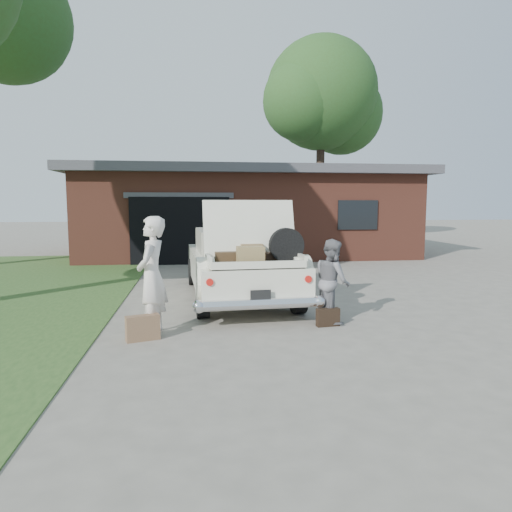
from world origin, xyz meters
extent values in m
plane|color=gray|center=(0.00, 0.00, 0.00)|extent=(90.00, 90.00, 0.00)
cube|color=brown|center=(1.00, 11.50, 1.50)|extent=(12.00, 7.00, 3.00)
cube|color=#4C4C51|center=(1.00, 11.50, 3.15)|extent=(12.80, 7.80, 0.30)
cube|color=black|center=(-1.50, 8.05, 1.10)|extent=(3.20, 0.30, 2.20)
cube|color=#4C4C51|center=(-1.50, 7.98, 2.25)|extent=(3.50, 0.12, 0.18)
cube|color=black|center=(4.50, 7.98, 1.60)|extent=(1.40, 0.08, 1.00)
sphere|color=#295623|center=(-6.81, 8.88, 7.78)|extent=(4.02, 4.02, 4.02)
cylinder|color=#38281E|center=(5.75, 17.26, 3.11)|extent=(0.44, 0.44, 6.21)
sphere|color=#295623|center=(5.75, 17.26, 7.77)|extent=(5.90, 5.90, 5.90)
sphere|color=#295623|center=(7.08, 17.85, 6.88)|extent=(4.42, 4.42, 4.42)
sphere|color=#295623|center=(4.57, 16.53, 7.21)|extent=(4.13, 4.13, 4.13)
cube|color=silver|center=(-0.14, 2.53, 0.61)|extent=(2.12, 4.99, 0.64)
cube|color=#B3B09E|center=(-0.15, 2.83, 1.18)|extent=(1.72, 2.04, 0.51)
cube|color=black|center=(-0.20, 3.76, 1.16)|extent=(1.52, 0.16, 0.43)
cube|color=black|center=(-0.10, 1.90, 1.16)|extent=(1.52, 0.16, 0.43)
cylinder|color=black|center=(-0.91, 0.82, 0.32)|extent=(0.25, 0.66, 0.65)
cylinder|color=black|center=(0.81, 0.91, 0.32)|extent=(0.25, 0.66, 0.65)
cylinder|color=black|center=(-1.08, 4.15, 0.32)|extent=(0.25, 0.66, 0.65)
cylinder|color=black|center=(0.64, 4.24, 0.32)|extent=(0.25, 0.66, 0.65)
cylinder|color=silver|center=(0.00, 0.04, 0.39)|extent=(2.02, 0.28, 0.18)
cylinder|color=#A5140F|center=(-0.81, 0.06, 0.76)|extent=(0.12, 0.10, 0.12)
cylinder|color=#A5140F|center=(0.79, 0.15, 0.76)|extent=(0.12, 0.10, 0.12)
cube|color=black|center=(0.00, 0.02, 0.54)|extent=(0.33, 0.04, 0.17)
cube|color=black|center=(-0.04, 0.67, 0.95)|extent=(1.57, 1.16, 0.04)
cube|color=silver|center=(-0.82, 0.63, 1.05)|extent=(0.12, 1.08, 0.18)
cube|color=silver|center=(0.74, 0.71, 1.05)|extent=(0.12, 1.08, 0.18)
cube|color=silver|center=(-0.01, 0.13, 1.01)|extent=(1.57, 0.14, 0.12)
cube|color=silver|center=(-0.06, 1.04, 1.51)|extent=(1.66, 0.46, 1.09)
cube|color=#4D3821|center=(-0.40, 0.86, 1.06)|extent=(0.59, 0.40, 0.19)
cube|color=#9C824F|center=(-0.11, 0.46, 1.12)|extent=(0.46, 0.31, 0.31)
cube|color=black|center=(0.15, 0.81, 1.05)|extent=(0.56, 0.38, 0.17)
cube|color=#9E7B50|center=(-0.04, 0.92, 1.21)|extent=(0.40, 0.27, 0.13)
cylinder|color=black|center=(0.54, 0.65, 1.27)|extent=(0.61, 0.19, 0.60)
imported|color=silver|center=(-1.68, -0.09, 0.90)|extent=(0.56, 0.73, 1.80)
imported|color=slate|center=(1.25, 0.26, 0.70)|extent=(0.60, 0.73, 1.41)
cube|color=#846043|center=(-1.80, -0.40, 0.19)|extent=(0.51, 0.30, 0.37)
cube|color=black|center=(1.10, 0.00, 0.15)|extent=(0.39, 0.17, 0.29)
camera|label=1|loc=(-1.03, -7.04, 1.99)|focal=32.00mm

